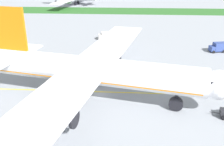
# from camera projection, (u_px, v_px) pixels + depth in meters

# --- Properties ---
(ground_plane) EXTENTS (600.00, 600.00, 0.00)m
(ground_plane) POSITION_uv_depth(u_px,v_px,m) (100.00, 93.00, 55.63)
(ground_plane) COLOR #9399A0
(ground_plane) RESTS_ON ground
(apron_taxi_line) EXTENTS (280.00, 0.36, 0.01)m
(apron_taxi_line) POSITION_uv_depth(u_px,v_px,m) (100.00, 92.00, 56.24)
(apron_taxi_line) COLOR yellow
(apron_taxi_line) RESTS_ON ground
(grass_median_strip) EXTENTS (320.00, 24.00, 0.10)m
(grass_median_strip) POSITION_uv_depth(u_px,v_px,m) (119.00, 11.00, 155.87)
(grass_median_strip) COLOR #2D6628
(grass_median_strip) RESTS_ON ground
(airliner_foreground) EXTENTS (52.96, 84.56, 18.13)m
(airliner_foreground) POSITION_uv_depth(u_px,v_px,m) (89.00, 71.00, 51.21)
(airliner_foreground) COLOR white
(airliner_foreground) RESTS_ON ground
(ground_crew_wingwalker_port) EXTENTS (0.58, 0.26, 1.64)m
(ground_crew_wingwalker_port) POSITION_uv_depth(u_px,v_px,m) (88.00, 89.00, 55.38)
(ground_crew_wingwalker_port) COLOR black
(ground_crew_wingwalker_port) RESTS_ON ground
(service_truck_baggage_loader) EXTENTS (5.28, 4.18, 3.01)m
(service_truck_baggage_loader) POSITION_uv_depth(u_px,v_px,m) (5.00, 34.00, 97.46)
(service_truck_baggage_loader) COLOR white
(service_truck_baggage_loader) RESTS_ON ground
(service_truck_fuel_bowser) EXTENTS (5.44, 3.50, 3.08)m
(service_truck_fuel_bowser) POSITION_uv_depth(u_px,v_px,m) (218.00, 47.00, 81.50)
(service_truck_fuel_bowser) COLOR #33478C
(service_truck_fuel_bowser) RESTS_ON ground
(service_truck_catering_van) EXTENTS (5.00, 3.53, 2.94)m
(service_truck_catering_van) POSITION_uv_depth(u_px,v_px,m) (105.00, 36.00, 95.07)
(service_truck_catering_van) COLOR white
(service_truck_catering_van) RESTS_ON ground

